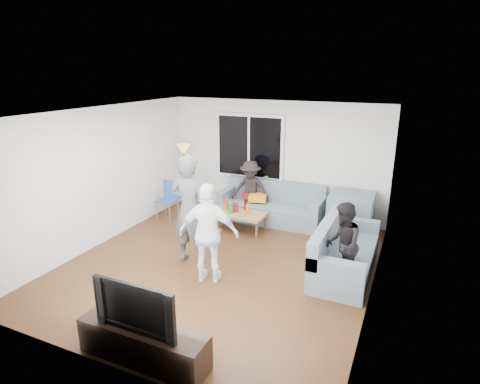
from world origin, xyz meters
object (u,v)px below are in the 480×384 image
at_px(sofa_back_section, 271,203).
at_px(side_chair, 167,201).
at_px(floor_lamp, 185,177).
at_px(spectator_back, 250,190).
at_px(television, 140,304).
at_px(spectator_right, 342,245).
at_px(coffee_table, 239,221).
at_px(sofa_right_section, 346,248).
at_px(player_left, 190,210).
at_px(player_right, 209,234).
at_px(tv_console, 144,344).

xyz_separation_m(sofa_back_section, side_chair, (-2.15, -0.86, 0.01)).
relative_size(side_chair, floor_lamp, 0.55).
height_order(spectator_back, television, spectator_back).
bearing_deg(spectator_right, coffee_table, -130.29).
xyz_separation_m(sofa_right_section, spectator_right, (0.00, -0.45, 0.24)).
distance_m(sofa_back_section, side_chair, 2.31).
bearing_deg(player_left, sofa_right_section, -166.71).
height_order(player_right, television, player_right).
distance_m(sofa_back_section, television, 4.78).
xyz_separation_m(spectator_back, tv_console, (0.68, -4.80, -0.44)).
height_order(sofa_right_section, tv_console, sofa_right_section).
xyz_separation_m(floor_lamp, spectator_right, (4.07, -2.03, -0.11)).
distance_m(coffee_table, spectator_back, 0.94).
bearing_deg(floor_lamp, player_right, -52.19).
height_order(coffee_table, tv_console, tv_console).
bearing_deg(player_right, spectator_right, -172.68).
relative_size(sofa_right_section, coffee_table, 1.82).
distance_m(floor_lamp, television, 5.24).
bearing_deg(television, tv_console, 0.00).
height_order(side_chair, spectator_right, spectator_right).
distance_m(side_chair, tv_console, 4.56).
bearing_deg(tv_console, spectator_back, 98.11).
bearing_deg(side_chair, floor_lamp, 92.05).
xyz_separation_m(side_chair, tv_console, (2.32, -3.91, -0.21)).
relative_size(coffee_table, spectator_back, 0.84).
bearing_deg(television, player_left, 108.31).
height_order(sofa_back_section, spectator_back, spectator_back).
height_order(side_chair, player_right, player_right).
bearing_deg(coffee_table, television, -81.51).
relative_size(sofa_right_section, spectator_back, 1.52).
xyz_separation_m(spectator_right, spectator_back, (-2.43, 2.13, -0.01)).
height_order(floor_lamp, tv_console, floor_lamp).
height_order(sofa_right_section, spectator_right, spectator_right).
bearing_deg(side_chair, sofa_back_section, 23.78).
xyz_separation_m(sofa_back_section, player_left, (-0.61, -2.39, 0.54)).
relative_size(floor_lamp, player_left, 0.81).
bearing_deg(side_chair, player_right, -40.70).
bearing_deg(sofa_right_section, tv_console, 150.68).
xyz_separation_m(sofa_back_section, television, (0.18, -4.77, 0.32)).
relative_size(sofa_back_section, television, 2.18).
height_order(sofa_back_section, side_chair, side_chair).
relative_size(coffee_table, player_left, 0.57).
distance_m(coffee_table, television, 4.06).
height_order(sofa_back_section, television, television).
bearing_deg(tv_console, spectator_right, 56.75).
relative_size(player_left, spectator_back, 1.46).
relative_size(sofa_back_section, sofa_right_section, 1.15).
relative_size(side_chair, player_right, 0.53).
xyz_separation_m(sofa_right_section, side_chair, (-4.07, 0.80, 0.01)).
bearing_deg(television, player_right, 95.17).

